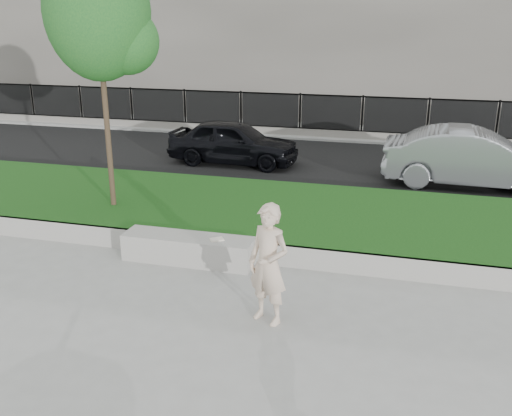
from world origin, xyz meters
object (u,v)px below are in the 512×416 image
(car_silver, at_px, (473,158))
(man, at_px, (268,264))
(stone_bench, at_px, (188,249))
(book, at_px, (217,239))
(car_dark, at_px, (234,142))
(young_tree, at_px, (102,16))

(car_silver, bearing_deg, man, 157.67)
(stone_bench, bearing_deg, man, -41.41)
(book, distance_m, car_dark, 7.19)
(book, bearing_deg, stone_bench, 139.64)
(man, xyz_separation_m, book, (-1.34, 1.63, -0.39))
(young_tree, bearing_deg, man, -38.05)
(man, bearing_deg, stone_bench, 161.54)
(stone_bench, xyz_separation_m, book, (0.56, -0.04, 0.26))
(man, bearing_deg, young_tree, 164.91)
(book, distance_m, young_tree, 4.91)
(stone_bench, height_order, book, book)
(young_tree, xyz_separation_m, car_silver, (7.55, 4.72, -3.43))
(young_tree, height_order, car_dark, young_tree)
(stone_bench, bearing_deg, car_silver, 49.68)
(book, bearing_deg, young_tree, 113.93)
(book, distance_m, car_silver, 7.91)
(man, relative_size, car_silver, 0.40)
(stone_bench, bearing_deg, book, -4.05)
(car_dark, bearing_deg, stone_bench, -166.84)
(book, bearing_deg, car_silver, 16.66)
(stone_bench, xyz_separation_m, car_dark, (-1.28, 6.90, 0.45))
(stone_bench, distance_m, car_dark, 7.04)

